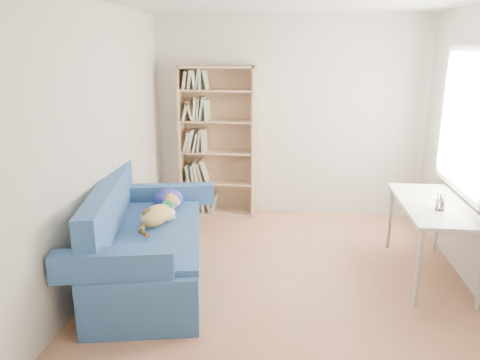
{
  "coord_description": "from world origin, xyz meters",
  "views": [
    {
      "loc": [
        0.05,
        -4.16,
        2.18
      ],
      "look_at": [
        -0.48,
        0.51,
        0.85
      ],
      "focal_mm": 35.0,
      "sensor_mm": 36.0,
      "label": 1
    }
  ],
  "objects_px": {
    "desk": "(433,210)",
    "pen_cup": "(440,204)",
    "bookshelf": "(218,148)",
    "sofa": "(146,245)"
  },
  "relations": [
    {
      "from": "desk",
      "to": "pen_cup",
      "type": "relative_size",
      "value": 8.29
    },
    {
      "from": "bookshelf",
      "to": "desk",
      "type": "relative_size",
      "value": 1.46
    },
    {
      "from": "pen_cup",
      "to": "sofa",
      "type": "bearing_deg",
      "value": -175.53
    },
    {
      "from": "desk",
      "to": "sofa",
      "type": "bearing_deg",
      "value": -171.43
    },
    {
      "from": "bookshelf",
      "to": "desk",
      "type": "distance_m",
      "value": 2.83
    },
    {
      "from": "sofa",
      "to": "desk",
      "type": "height_order",
      "value": "sofa"
    },
    {
      "from": "pen_cup",
      "to": "bookshelf",
      "type": "bearing_deg",
      "value": 142.89
    },
    {
      "from": "sofa",
      "to": "desk",
      "type": "bearing_deg",
      "value": -2.66
    },
    {
      "from": "sofa",
      "to": "bookshelf",
      "type": "height_order",
      "value": "bookshelf"
    },
    {
      "from": "desk",
      "to": "pen_cup",
      "type": "distance_m",
      "value": 0.24
    }
  ]
}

